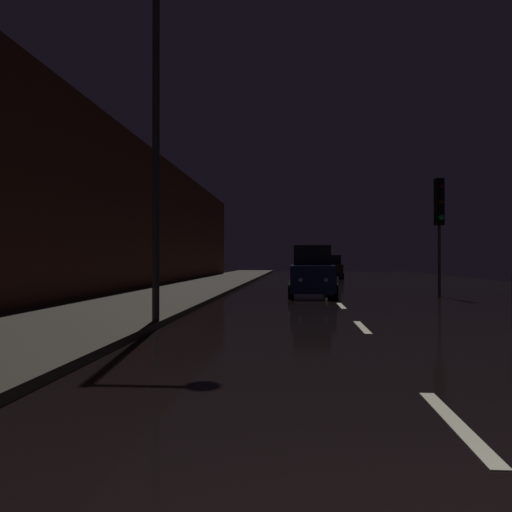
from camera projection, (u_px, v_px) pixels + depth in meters
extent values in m
cube|color=black|center=(326.00, 290.00, 26.33)|extent=(25.66, 84.00, 0.02)
cube|color=#38332B|center=(193.00, 288.00, 26.83)|extent=(4.40, 84.00, 0.15)
cube|color=#472319|center=(119.00, 212.00, 23.56)|extent=(0.80, 63.00, 7.23)
cube|color=beige|center=(456.00, 423.00, 4.89)|extent=(0.16, 2.20, 0.01)
cube|color=beige|center=(362.00, 327.00, 11.86)|extent=(0.16, 2.20, 0.01)
cube|color=beige|center=(341.00, 306.00, 17.37)|extent=(0.16, 2.20, 0.01)
cube|color=beige|center=(329.00, 294.00, 23.56)|extent=(0.16, 2.20, 0.01)
cube|color=beige|center=(327.00, 291.00, 25.46)|extent=(0.16, 2.20, 0.01)
cube|color=beige|center=(319.00, 283.00, 34.78)|extent=(0.16, 2.20, 0.01)
cylinder|color=#38383A|center=(439.00, 261.00, 21.74)|extent=(0.12, 0.12, 2.90)
cube|color=black|center=(439.00, 202.00, 21.76)|extent=(0.37, 0.39, 1.90)
sphere|color=black|center=(441.00, 186.00, 21.59)|extent=(0.22, 0.22, 0.22)
sphere|color=black|center=(441.00, 201.00, 21.58)|extent=(0.22, 0.22, 0.22)
sphere|color=#19D84C|center=(441.00, 217.00, 21.58)|extent=(0.22, 0.22, 0.22)
cylinder|color=#2D2D30|center=(156.00, 142.00, 11.80)|extent=(0.16, 0.16, 8.18)
cube|color=#141E51|center=(312.00, 278.00, 22.01)|extent=(1.72, 4.02, 1.05)
cube|color=black|center=(312.00, 255.00, 22.16)|extent=(1.47, 2.01, 0.80)
cylinder|color=black|center=(335.00, 291.00, 20.54)|extent=(0.21, 0.61, 0.61)
cylinder|color=black|center=(291.00, 291.00, 20.67)|extent=(0.21, 0.61, 0.61)
cylinder|color=black|center=(330.00, 287.00, 23.35)|extent=(0.21, 0.61, 0.61)
cylinder|color=black|center=(291.00, 287.00, 23.48)|extent=(0.21, 0.61, 0.61)
sphere|color=white|center=(326.00, 280.00, 20.01)|extent=(0.17, 0.17, 0.17)
sphere|color=white|center=(301.00, 280.00, 20.08)|extent=(0.17, 0.17, 0.17)
sphere|color=red|center=(321.00, 277.00, 23.94)|extent=(0.17, 0.17, 0.17)
sphere|color=red|center=(300.00, 277.00, 24.01)|extent=(0.17, 0.17, 0.17)
cube|color=black|center=(332.00, 270.00, 42.86)|extent=(1.54, 3.60, 0.94)
cube|color=black|center=(332.00, 260.00, 42.73)|extent=(1.31, 1.80, 0.72)
cylinder|color=black|center=(321.00, 275.00, 44.17)|extent=(0.19, 0.55, 0.55)
cylinder|color=black|center=(340.00, 275.00, 44.05)|extent=(0.19, 0.55, 0.55)
cylinder|color=black|center=(323.00, 275.00, 41.66)|extent=(0.19, 0.55, 0.55)
cylinder|color=black|center=(343.00, 275.00, 41.54)|extent=(0.19, 0.55, 0.55)
sphere|color=slate|center=(325.00, 270.00, 44.65)|extent=(0.15, 0.15, 0.15)
sphere|color=slate|center=(335.00, 270.00, 44.58)|extent=(0.15, 0.15, 0.15)
sphere|color=red|center=(328.00, 271.00, 41.13)|extent=(0.15, 0.15, 0.15)
sphere|color=red|center=(339.00, 271.00, 41.07)|extent=(0.15, 0.15, 0.15)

